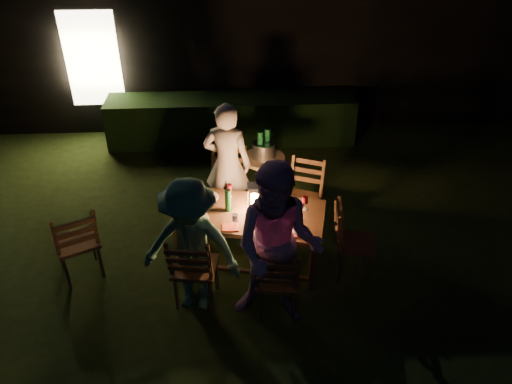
{
  "coord_description": "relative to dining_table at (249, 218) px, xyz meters",
  "views": [
    {
      "loc": [
        -0.5,
        -4.12,
        4.09
      ],
      "look_at": [
        -0.24,
        0.8,
        0.83
      ],
      "focal_mm": 35.0,
      "sensor_mm": 36.0,
      "label": 1
    }
  ],
  "objects": [
    {
      "name": "wineglass_c",
      "position": [
        0.23,
        -0.34,
        0.16
      ],
      "size": [
        0.06,
        0.06,
        0.18
      ],
      "primitive_type": null,
      "color": "#59070F",
      "rests_on": "dining_table"
    },
    {
      "name": "chair_near_left",
      "position": [
        -0.62,
        -0.64,
        -0.33
      ],
      "size": [
        0.53,
        0.56,
        1.03
      ],
      "rotation": [
        0.0,
        0.0,
        -0.15
      ],
      "color": "#4B2F19",
      "rests_on": "ground"
    },
    {
      "name": "bottle_table",
      "position": [
        -0.24,
        0.06,
        0.21
      ],
      "size": [
        0.07,
        0.07,
        0.28
      ],
      "primitive_type": "cylinder",
      "color": "#0F471E",
      "rests_on": "dining_table"
    },
    {
      "name": "chair_near_right",
      "position": [
        0.26,
        -0.85,
        -0.34
      ],
      "size": [
        0.51,
        0.54,
        0.99
      ],
      "rotation": [
        0.0,
        0.0,
        -0.15
      ],
      "color": "#4B2F19",
      "rests_on": "ground"
    },
    {
      "name": "phone",
      "position": [
        -0.67,
        -0.15,
        0.07
      ],
      "size": [
        0.14,
        0.07,
        0.01
      ],
      "primitive_type": "cube",
      "color": "black",
      "rests_on": "dining_table"
    },
    {
      "name": "ice_bucket",
      "position": [
        0.24,
        1.18,
        0.25
      ],
      "size": [
        0.3,
        0.3,
        0.22
      ],
      "primitive_type": "cylinder",
      "color": "#A5A8AD",
      "rests_on": "side_table"
    },
    {
      "name": "plate_near_right",
      "position": [
        0.39,
        -0.32,
        0.08
      ],
      "size": [
        0.25,
        0.25,
        0.01
      ],
      "primitive_type": "cylinder",
      "color": "white",
      "rests_on": "dining_table"
    },
    {
      "name": "chair_end",
      "position": [
        1.2,
        -0.29,
        -0.35
      ],
      "size": [
        0.54,
        0.51,
        0.97
      ],
      "rotation": [
        0.0,
        0.0,
        -1.76
      ],
      "color": "#4B2F19",
      "rests_on": "ground"
    },
    {
      "name": "chair_far_left",
      "position": [
        -0.26,
        0.86,
        -0.32
      ],
      "size": [
        0.55,
        0.58,
        1.06
      ],
      "rotation": [
        0.0,
        0.0,
        2.97
      ],
      "color": "#4B2F19",
      "rests_on": "ground"
    },
    {
      "name": "person_opp_left",
      "position": [
        -0.63,
        -0.69,
        0.15
      ],
      "size": [
        1.14,
        0.82,
        1.59
      ],
      "primitive_type": "imported",
      "rotation": [
        0.0,
        0.0,
        -0.24
      ],
      "color": "#336752",
      "rests_on": "ground"
    },
    {
      "name": "wineglass_b",
      "position": [
        -0.73,
        0.05,
        0.16
      ],
      "size": [
        0.06,
        0.06,
        0.18
      ],
      "primitive_type": null,
      "color": "#59070F",
      "rests_on": "dining_table"
    },
    {
      "name": "lantern",
      "position": [
        0.06,
        0.04,
        0.23
      ],
      "size": [
        0.16,
        0.16,
        0.35
      ],
      "color": "white",
      "rests_on": "dining_table"
    },
    {
      "name": "chair_far_right",
      "position": [
        0.72,
        0.62,
        -0.34
      ],
      "size": [
        0.59,
        0.61,
        0.99
      ],
      "rotation": [
        0.0,
        0.0,
        2.77
      ],
      "color": "#4B2F19",
      "rests_on": "ground"
    },
    {
      "name": "plate_far_right",
      "position": [
        0.49,
        0.11,
        0.08
      ],
      "size": [
        0.25,
        0.25,
        0.01
      ],
      "primitive_type": "cylinder",
      "color": "white",
      "rests_on": "dining_table"
    },
    {
      "name": "wineglass_e",
      "position": [
        -0.17,
        -0.27,
        0.16
      ],
      "size": [
        0.06,
        0.06,
        0.18
      ],
      "primitive_type": null,
      "color": "silver",
      "rests_on": "dining_table"
    },
    {
      "name": "plate_near_left",
      "position": [
        -0.59,
        -0.08,
        0.08
      ],
      "size": [
        0.25,
        0.25,
        0.01
      ],
      "primitive_type": "cylinder",
      "color": "white",
      "rests_on": "dining_table"
    },
    {
      "name": "garden_envelope",
      "position": [
        0.32,
        5.6,
        0.93
      ],
      "size": [
        40.0,
        40.0,
        3.2
      ],
      "color": "black",
      "rests_on": "ground"
    },
    {
      "name": "bottle_bucket_a",
      "position": [
        0.19,
        1.14,
        0.3
      ],
      "size": [
        0.07,
        0.07,
        0.32
      ],
      "primitive_type": "cylinder",
      "color": "#0F471E",
      "rests_on": "side_table"
    },
    {
      "name": "napkin_left",
      "position": [
        -0.22,
        -0.28,
        0.08
      ],
      "size": [
        0.18,
        0.14,
        0.01
      ],
      "primitive_type": "cube",
      "color": "red",
      "rests_on": "dining_table"
    },
    {
      "name": "napkin_right",
      "position": [
        0.46,
        -0.42,
        0.08
      ],
      "size": [
        0.18,
        0.14,
        0.01
      ],
      "primitive_type": "cube",
      "color": "red",
      "rests_on": "dining_table"
    },
    {
      "name": "chair_spare",
      "position": [
        -1.98,
        -0.16,
        -0.33
      ],
      "size": [
        0.64,
        0.66,
        1.05
      ],
      "rotation": [
        0.0,
        0.0,
        0.46
      ],
      "color": "#4B2F19",
      "rests_on": "ground"
    },
    {
      "name": "wineglass_d",
      "position": [
        0.64,
        0.03,
        0.16
      ],
      "size": [
        0.06,
        0.06,
        0.18
      ],
      "primitive_type": null,
      "color": "#59070F",
      "rests_on": "dining_table"
    },
    {
      "name": "dining_table",
      "position": [
        0.0,
        0.0,
        0.0
      ],
      "size": [
        1.87,
        1.23,
        0.71
      ],
      "rotation": [
        0.0,
        0.0,
        -0.24
      ],
      "color": "#4B2F19",
      "rests_on": "ground"
    },
    {
      "name": "wineglass_a",
      "position": [
        -0.23,
        0.34,
        0.16
      ],
      "size": [
        0.06,
        0.06,
        0.18
      ],
      "primitive_type": null,
      "color": "#59070F",
      "rests_on": "dining_table"
    },
    {
      "name": "side_table",
      "position": [
        0.24,
        1.18,
        0.04
      ],
      "size": [
        0.58,
        0.58,
        0.78
      ],
      "color": "olive",
      "rests_on": "ground"
    },
    {
      "name": "person_opp_right",
      "position": [
        0.24,
        -0.9,
        0.29
      ],
      "size": [
        1.05,
        0.9,
        1.86
      ],
      "primitive_type": "imported",
      "rotation": [
        0.0,
        0.0,
        -0.24
      ],
      "color": "#B77EB4",
      "rests_on": "ground"
    },
    {
      "name": "person_house_side",
      "position": [
        -0.24,
        0.9,
        0.2
      ],
      "size": [
        0.7,
        0.54,
        1.69
      ],
      "primitive_type": "imported",
      "rotation": [
        0.0,
        0.0,
        2.9
      ],
      "color": "beige",
      "rests_on": "ground"
    },
    {
      "name": "plate_far_left",
      "position": [
        -0.48,
        0.34,
        0.08
      ],
      "size": [
        0.25,
        0.25,
        0.01
      ],
      "primitive_type": "cylinder",
      "color": "white",
      "rests_on": "dining_table"
    },
    {
      "name": "bottle_bucket_b",
      "position": [
        0.29,
        1.22,
        0.3
      ],
      "size": [
        0.07,
        0.07,
        0.32
      ],
      "primitive_type": "cylinder",
      "color": "#0F471E",
      "rests_on": "side_table"
    }
  ]
}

